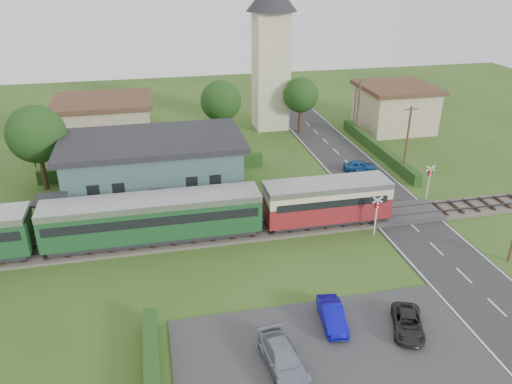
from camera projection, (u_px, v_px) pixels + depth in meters
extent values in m
plane|color=#2D4C19|center=(294.00, 240.00, 38.24)|extent=(120.00, 120.00, 0.00)
cube|color=#4C443D|center=(287.00, 227.00, 39.96)|extent=(76.00, 3.20, 0.20)
cube|color=#3F3F47|center=(290.00, 228.00, 39.19)|extent=(76.00, 0.08, 0.15)
cube|color=#3F3F47|center=(285.00, 219.00, 40.46)|extent=(76.00, 0.08, 0.15)
cube|color=#28282B|center=(413.00, 227.00, 40.16)|extent=(6.00, 70.00, 0.05)
cube|color=#333335|center=(329.00, 353.00, 27.33)|extent=(17.00, 9.00, 0.08)
cube|color=#333335|center=(402.00, 213.00, 41.84)|extent=(6.20, 3.40, 0.45)
cube|color=gray|center=(159.00, 220.00, 40.80)|extent=(30.00, 3.00, 0.45)
cube|color=beige|center=(53.00, 214.00, 38.64)|extent=(2.00, 2.00, 2.40)
cube|color=#232328|center=(50.00, 199.00, 38.10)|extent=(2.30, 2.30, 0.15)
cube|color=#44676B|center=(154.00, 169.00, 44.99)|extent=(15.00, 8.00, 4.80)
cube|color=#232328|center=(152.00, 141.00, 43.86)|extent=(16.00, 9.00, 0.50)
cube|color=#232328|center=(157.00, 200.00, 42.07)|extent=(1.20, 0.12, 2.20)
cube|color=black|center=(93.00, 192.00, 40.54)|extent=(1.00, 0.12, 1.20)
cube|color=black|center=(119.00, 190.00, 40.93)|extent=(1.00, 0.12, 1.20)
cube|color=black|center=(192.00, 183.00, 42.09)|extent=(1.00, 0.12, 1.20)
cube|color=black|center=(215.00, 181.00, 42.48)|extent=(1.00, 0.12, 1.20)
cube|color=#232328|center=(326.00, 217.00, 40.38)|extent=(9.00, 2.20, 0.50)
cube|color=maroon|center=(326.00, 206.00, 39.95)|extent=(10.00, 2.80, 1.80)
cube|color=beige|center=(327.00, 192.00, 39.42)|extent=(10.00, 2.82, 0.90)
cube|color=black|center=(327.00, 196.00, 39.57)|extent=(9.00, 2.88, 0.60)
cube|color=#9D9FA1|center=(328.00, 185.00, 39.14)|extent=(10.00, 2.90, 0.45)
cube|color=#232328|center=(155.00, 236.00, 37.74)|extent=(15.20, 2.20, 0.50)
cube|color=#194823|center=(153.00, 218.00, 37.10)|extent=(16.00, 2.80, 2.60)
cube|color=black|center=(153.00, 213.00, 36.93)|extent=(15.40, 2.86, 0.70)
cube|color=#9D9FA1|center=(152.00, 201.00, 36.51)|extent=(16.00, 2.90, 0.50)
cube|color=beige|center=(271.00, 72.00, 60.95)|extent=(4.00, 4.00, 14.00)
cube|color=tan|center=(105.00, 125.00, 56.35)|extent=(10.00, 8.00, 5.00)
cube|color=#472D1E|center=(102.00, 101.00, 55.17)|extent=(10.80, 8.80, 0.50)
cube|color=tan|center=(395.00, 109.00, 62.24)|extent=(8.00, 8.00, 5.00)
cube|color=#472D1E|center=(397.00, 87.00, 61.07)|extent=(8.80, 8.80, 0.50)
cube|color=#193814|center=(152.00, 373.00, 25.25)|extent=(0.80, 9.00, 1.20)
cube|color=#193814|center=(377.00, 149.00, 54.86)|extent=(0.80, 18.00, 1.20)
cube|color=#193814|center=(154.00, 168.00, 49.71)|extent=(22.00, 0.80, 1.30)
cylinder|color=#332316|center=(43.00, 169.00, 45.85)|extent=(0.44, 0.44, 4.12)
sphere|color=#143311|center=(36.00, 134.00, 44.43)|extent=(5.20, 5.20, 5.20)
cylinder|color=#332316|center=(222.00, 128.00, 57.34)|extent=(0.44, 0.44, 3.85)
sphere|color=#143311|center=(221.00, 101.00, 56.01)|extent=(4.60, 4.60, 4.60)
cylinder|color=#332316|center=(300.00, 118.00, 61.11)|extent=(0.44, 0.44, 3.58)
sphere|color=#143311|center=(301.00, 95.00, 59.87)|extent=(4.20, 4.20, 4.20)
cylinder|color=#473321|center=(407.00, 141.00, 48.33)|extent=(0.22, 0.22, 7.00)
cube|color=#473321|center=(411.00, 109.00, 46.96)|extent=(1.40, 0.10, 0.10)
cylinder|color=#473321|center=(358.00, 108.00, 58.93)|extent=(0.22, 0.22, 7.00)
cube|color=#473321|center=(360.00, 81.00, 57.56)|extent=(1.40, 0.10, 0.10)
cylinder|color=silver|center=(376.00, 217.00, 38.48)|extent=(0.12, 0.12, 3.00)
cube|color=#232328|center=(377.00, 205.00, 38.01)|extent=(0.35, 0.18, 0.55)
sphere|color=#FF190C|center=(378.00, 203.00, 37.84)|extent=(0.14, 0.14, 0.14)
sphere|color=#FF190C|center=(378.00, 207.00, 37.97)|extent=(0.14, 0.14, 0.14)
cube|color=silver|center=(378.00, 200.00, 37.84)|extent=(0.84, 0.05, 0.55)
cube|color=silver|center=(378.00, 200.00, 37.84)|extent=(0.84, 0.05, 0.55)
cylinder|color=silver|center=(428.00, 184.00, 44.12)|extent=(0.12, 0.12, 3.00)
cube|color=#232328|center=(430.00, 173.00, 43.65)|extent=(0.35, 0.18, 0.55)
sphere|color=#FF190C|center=(431.00, 171.00, 43.48)|extent=(0.14, 0.14, 0.14)
sphere|color=#FF190C|center=(431.00, 175.00, 43.61)|extent=(0.14, 0.14, 0.14)
cube|color=silver|center=(431.00, 168.00, 43.48)|extent=(0.84, 0.05, 0.55)
cube|color=silver|center=(431.00, 168.00, 43.48)|extent=(0.84, 0.05, 0.55)
cylinder|color=#3F3F47|center=(31.00, 144.00, 50.58)|extent=(0.14, 0.14, 5.00)
sphere|color=orange|center=(26.00, 120.00, 49.51)|extent=(0.30, 0.30, 0.30)
cylinder|color=#3F3F47|center=(355.00, 105.00, 64.12)|extent=(0.14, 0.14, 5.00)
sphere|color=orange|center=(357.00, 85.00, 63.05)|extent=(0.30, 0.30, 0.30)
imported|color=navy|center=(360.00, 166.00, 50.34)|extent=(3.48, 1.97, 1.12)
imported|color=#0907A3|center=(332.00, 315.00, 29.24)|extent=(1.66, 3.66, 1.16)
imported|color=gray|center=(283.00, 359.00, 26.00)|extent=(2.20, 4.50, 1.26)
imported|color=black|center=(408.00, 323.00, 28.74)|extent=(2.85, 3.93, 0.99)
imported|color=gray|center=(219.00, 205.00, 40.61)|extent=(0.71, 0.51, 1.83)
imported|color=gray|center=(54.00, 219.00, 38.80)|extent=(0.62, 0.79, 1.60)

